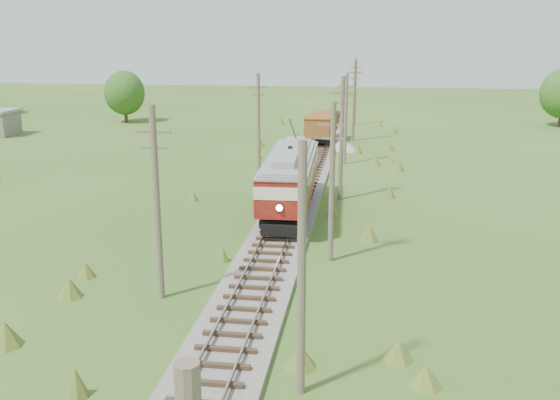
# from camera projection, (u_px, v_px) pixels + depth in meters

# --- Properties ---
(railbed_main) EXTENTS (3.60, 96.00, 0.57)m
(railbed_main) POSITION_uv_depth(u_px,v_px,m) (302.00, 186.00, 49.58)
(railbed_main) COLOR #605B54
(railbed_main) RESTS_ON ground
(streetcar) EXTENTS (3.51, 13.32, 6.05)m
(streetcar) POSITION_uv_depth(u_px,v_px,m) (290.00, 174.00, 41.81)
(streetcar) COLOR black
(streetcar) RESTS_ON ground
(gondola) EXTENTS (3.24, 8.50, 2.77)m
(gondola) POSITION_uv_depth(u_px,v_px,m) (322.00, 125.00, 68.85)
(gondola) COLOR black
(gondola) RESTS_ON ground
(gravel_pile) EXTENTS (3.28, 3.48, 1.19)m
(gravel_pile) POSITION_uv_depth(u_px,v_px,m) (344.00, 144.00, 65.71)
(gravel_pile) COLOR gray
(gravel_pile) RESTS_ON ground
(utility_pole_r_1) EXTENTS (0.30, 0.30, 8.80)m
(utility_pole_r_1) POSITION_uv_depth(u_px,v_px,m) (302.00, 273.00, 20.35)
(utility_pole_r_1) COLOR brown
(utility_pole_r_1) RESTS_ON ground
(utility_pole_r_2) EXTENTS (1.60, 0.30, 8.60)m
(utility_pole_r_2) POSITION_uv_depth(u_px,v_px,m) (332.00, 181.00, 32.74)
(utility_pole_r_2) COLOR brown
(utility_pole_r_2) RESTS_ON ground
(utility_pole_r_3) EXTENTS (1.60, 0.30, 9.00)m
(utility_pole_r_3) POSITION_uv_depth(u_px,v_px,m) (342.00, 138.00, 45.13)
(utility_pole_r_3) COLOR brown
(utility_pole_r_3) RESTS_ON ground
(utility_pole_r_4) EXTENTS (1.60, 0.30, 8.40)m
(utility_pole_r_4) POSITION_uv_depth(u_px,v_px,m) (346.00, 118.00, 57.66)
(utility_pole_r_4) COLOR brown
(utility_pole_r_4) RESTS_ON ground
(utility_pole_r_5) EXTENTS (1.60, 0.30, 8.90)m
(utility_pole_r_5) POSITION_uv_depth(u_px,v_px,m) (354.00, 101.00, 69.97)
(utility_pole_r_5) COLOR brown
(utility_pole_r_5) RESTS_ON ground
(utility_pole_r_6) EXTENTS (1.60, 0.30, 8.70)m
(utility_pole_r_6) POSITION_uv_depth(u_px,v_px,m) (355.00, 91.00, 82.45)
(utility_pole_r_6) COLOR brown
(utility_pole_r_6) RESTS_ON ground
(utility_pole_l_a) EXTENTS (1.60, 0.30, 9.00)m
(utility_pole_l_a) POSITION_uv_depth(u_px,v_px,m) (157.00, 202.00, 27.97)
(utility_pole_l_a) COLOR brown
(utility_pole_l_a) RESTS_ON ground
(utility_pole_l_b) EXTENTS (1.60, 0.30, 8.60)m
(utility_pole_l_b) POSITION_uv_depth(u_px,v_px,m) (259.00, 121.00, 54.83)
(utility_pole_l_b) COLOR brown
(utility_pole_l_b) RESTS_ON ground
(tree_mid_a) EXTENTS (5.46, 5.46, 7.03)m
(tree_mid_a) POSITION_uv_depth(u_px,v_px,m) (125.00, 93.00, 84.89)
(tree_mid_a) COLOR #38281C
(tree_mid_a) RESTS_ON ground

